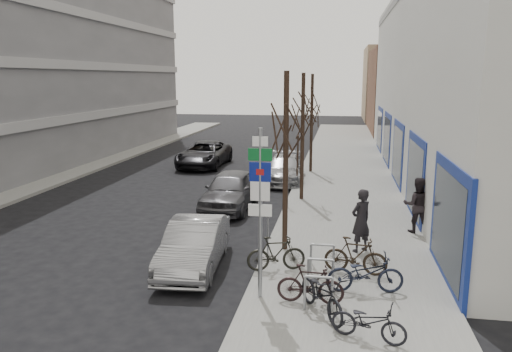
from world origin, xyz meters
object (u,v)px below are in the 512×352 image
(bike_near_left, at_px, (322,291))
(bike_mid_curb, at_px, (365,270))
(meter_back, at_px, (299,165))
(pedestrian_near, at_px, (361,220))
(highway_sign_pole, at_px, (260,203))
(bike_far_curb, at_px, (369,318))
(tree_near, at_px, (286,119))
(pedestrian_far, at_px, (417,205))
(lane_car, at_px, (204,154))
(parked_car_back, at_px, (284,169))
(bike_rack, at_px, (320,271))
(meter_front, at_px, (268,229))
(tree_far, at_px, (312,100))
(meter_mid, at_px, (288,188))
(tree_mid, at_px, (303,107))
(bike_mid_inner, at_px, (276,253))
(bike_far_inner, at_px, (356,255))
(parked_car_mid, at_px, (230,190))
(parked_car_front, at_px, (194,245))
(bike_near_right, at_px, (310,284))

(bike_near_left, height_order, bike_mid_curb, bike_mid_curb)
(meter_back, height_order, pedestrian_near, pedestrian_near)
(highway_sign_pole, distance_m, bike_far_curb, 3.46)
(bike_far_curb, xyz_separation_m, pedestrian_near, (0.01, 5.27, 0.50))
(tree_near, xyz_separation_m, pedestrian_far, (4.20, 2.41, -3.00))
(meter_back, bearing_deg, lane_car, 147.28)
(bike_far_curb, height_order, parked_car_back, parked_car_back)
(bike_mid_curb, bearing_deg, bike_far_curb, 172.42)
(bike_rack, height_order, meter_front, meter_front)
(highway_sign_pole, xyz_separation_m, tree_far, (0.20, 16.51, 1.65))
(meter_back, bearing_deg, pedestrian_near, -75.31)
(meter_mid, bearing_deg, tree_near, -84.86)
(meter_back, xyz_separation_m, parked_car_back, (-0.75, 0.09, -0.24))
(meter_back, distance_m, bike_far_curb, 15.86)
(highway_sign_pole, relative_size, tree_mid, 0.76)
(lane_car, distance_m, pedestrian_near, 16.73)
(bike_mid_inner, height_order, pedestrian_near, pedestrian_near)
(meter_front, height_order, bike_far_curb, meter_front)
(bike_far_inner, bearing_deg, bike_near_left, 171.33)
(bike_near_left, height_order, pedestrian_far, pedestrian_far)
(bike_mid_inner, distance_m, bike_far_inner, 2.12)
(highway_sign_pole, height_order, parked_car_mid, highway_sign_pole)
(parked_car_front, xyz_separation_m, parked_car_mid, (-0.42, 6.58, 0.09))
(tree_far, bearing_deg, lane_car, 167.92)
(parked_car_front, xyz_separation_m, lane_car, (-4.12, 16.01, 0.07))
(bike_rack, height_order, tree_mid, tree_mid)
(meter_back, height_order, bike_far_inner, meter_back)
(pedestrian_near, bearing_deg, bike_near_left, 36.06)
(meter_mid, xyz_separation_m, parked_car_mid, (-2.35, -0.04, -0.14))
(bike_mid_inner, xyz_separation_m, pedestrian_far, (4.24, 4.20, 0.47))
(tree_near, distance_m, bike_mid_curb, 4.96)
(highway_sign_pole, bearing_deg, meter_back, 91.02)
(bike_rack, distance_m, pedestrian_far, 6.12)
(meter_front, distance_m, parked_car_mid, 5.95)
(highway_sign_pole, height_order, parked_car_back, highway_sign_pole)
(bike_near_right, relative_size, bike_mid_curb, 0.85)
(highway_sign_pole, xyz_separation_m, bike_mid_curb, (2.48, 0.70, -1.74))
(parked_car_front, height_order, parked_car_mid, parked_car_mid)
(bike_rack, bearing_deg, pedestrian_near, 70.76)
(tree_near, height_order, bike_mid_curb, tree_near)
(tree_far, relative_size, meter_back, 4.33)
(bike_far_curb, bearing_deg, tree_mid, 27.08)
(parked_car_mid, bearing_deg, bike_near_left, -64.29)
(lane_car, bearing_deg, parked_car_mid, -68.02)
(pedestrian_far, bearing_deg, bike_far_inner, 64.61)
(meter_front, xyz_separation_m, parked_car_front, (-1.93, -1.12, -0.24))
(tree_mid, height_order, lane_car, tree_mid)
(highway_sign_pole, relative_size, pedestrian_far, 2.20)
(bike_mid_curb, height_order, bike_far_curb, bike_mid_curb)
(meter_mid, relative_size, bike_far_inner, 0.75)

